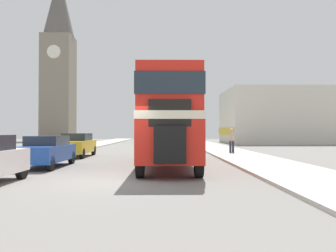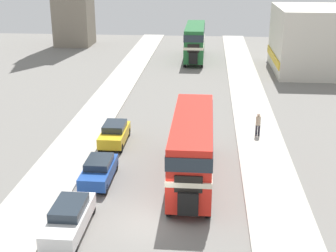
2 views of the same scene
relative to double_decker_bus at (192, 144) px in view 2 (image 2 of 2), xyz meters
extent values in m
plane|color=slate|center=(-1.91, -5.05, -2.42)|extent=(120.00, 120.00, 0.00)
cube|color=#B7B2A8|center=(4.84, -5.05, -2.36)|extent=(3.50, 120.00, 0.12)
cube|color=#B7B2A8|center=(-8.66, -5.05, -2.36)|extent=(3.50, 120.00, 0.12)
cube|color=red|center=(0.00, 0.02, -1.14)|extent=(2.37, 10.13, 1.57)
cube|color=beige|center=(0.00, 0.02, -0.21)|extent=(2.40, 10.18, 0.28)
cube|color=red|center=(0.00, 0.02, 0.78)|extent=(2.32, 9.93, 1.71)
cube|color=#232D38|center=(0.00, 0.02, 0.87)|extent=(2.40, 10.03, 0.77)
cube|color=black|center=(0.00, -5.14, -1.22)|extent=(1.07, 0.20, 1.25)
cube|color=black|center=(0.00, -5.00, -0.15)|extent=(1.42, 0.12, 0.91)
cylinder|color=black|center=(-1.05, -4.20, -1.89)|extent=(0.28, 1.06, 1.06)
cylinder|color=black|center=(1.05, -4.20, -1.89)|extent=(0.28, 1.06, 1.06)
cylinder|color=black|center=(-1.05, 4.13, -1.89)|extent=(0.28, 1.06, 1.06)
cylinder|color=black|center=(1.05, 4.13, -1.89)|extent=(0.28, 1.06, 1.06)
cube|color=#1E602D|center=(-1.03, 35.62, -1.04)|extent=(2.41, 10.99, 1.76)
cube|color=beige|center=(-1.03, 35.62, 0.00)|extent=(2.44, 11.05, 0.32)
cube|color=#1E602D|center=(-1.03, 35.62, 1.11)|extent=(2.37, 10.77, 1.92)
cube|color=#232D38|center=(-1.03, 35.62, 1.21)|extent=(2.44, 10.88, 0.86)
cube|color=black|center=(-1.03, 30.02, -1.13)|extent=(1.09, 0.20, 1.41)
cube|color=black|center=(-1.03, 30.17, 0.06)|extent=(1.45, 0.12, 1.02)
cylinder|color=black|center=(-2.09, 30.97, -1.89)|extent=(0.28, 1.06, 1.06)
cylinder|color=black|center=(0.04, 30.97, -1.89)|extent=(0.28, 1.06, 1.06)
cylinder|color=black|center=(-2.09, 40.16, -1.89)|extent=(0.28, 1.06, 1.06)
cylinder|color=black|center=(0.04, 40.16, -1.89)|extent=(0.28, 1.06, 1.06)
cube|color=white|center=(-5.85, -6.30, -1.75)|extent=(1.67, 4.51, 0.77)
cube|color=#232D38|center=(-5.85, -6.12, -1.13)|extent=(1.47, 2.35, 0.48)
cylinder|color=black|center=(-6.59, -8.10, -2.10)|extent=(0.20, 0.64, 0.64)
cylinder|color=black|center=(-5.12, -8.10, -2.10)|extent=(0.20, 0.64, 0.64)
cylinder|color=black|center=(-6.59, -4.49, -2.10)|extent=(0.20, 0.64, 0.64)
cylinder|color=black|center=(-5.12, -4.49, -2.10)|extent=(0.20, 0.64, 0.64)
cube|color=#1E479E|center=(-5.64, -0.68, -1.77)|extent=(1.66, 4.02, 0.72)
cube|color=#232D38|center=(-5.64, -0.52, -1.20)|extent=(1.46, 2.09, 0.43)
cylinder|color=black|center=(-6.36, -2.24, -2.10)|extent=(0.20, 0.64, 0.64)
cylinder|color=black|center=(-4.91, -2.24, -2.10)|extent=(0.20, 0.64, 0.64)
cylinder|color=black|center=(-6.36, 0.87, -2.10)|extent=(0.20, 0.64, 0.64)
cylinder|color=black|center=(-4.91, 0.87, -2.10)|extent=(0.20, 0.64, 0.64)
cube|color=gold|center=(-5.88, 5.50, -1.75)|extent=(1.71, 4.09, 0.76)
cube|color=#232D38|center=(-5.88, 5.66, -1.13)|extent=(1.51, 2.13, 0.48)
cylinder|color=black|center=(-6.64, 3.90, -2.10)|extent=(0.20, 0.64, 0.64)
cylinder|color=black|center=(-5.13, 3.90, -2.10)|extent=(0.20, 0.64, 0.64)
cylinder|color=black|center=(-6.64, 7.10, -2.10)|extent=(0.20, 0.64, 0.64)
cylinder|color=black|center=(-5.13, 7.10, -2.10)|extent=(0.20, 0.64, 0.64)
cylinder|color=#282833|center=(4.60, 7.70, -1.87)|extent=(0.16, 0.16, 0.86)
cylinder|color=#282833|center=(4.80, 7.70, -1.87)|extent=(0.16, 0.16, 0.86)
cylinder|color=tan|center=(4.70, 7.70, -1.10)|extent=(0.36, 0.36, 0.68)
sphere|color=beige|center=(4.70, 7.70, -0.64)|extent=(0.23, 0.23, 0.23)
cube|color=gold|center=(8.52, 30.23, -0.78)|extent=(0.12, 10.93, 0.90)
camera|label=1|loc=(-0.20, -15.89, -0.77)|focal=35.00mm
camera|label=2|loc=(0.81, -25.97, 10.62)|focal=50.00mm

